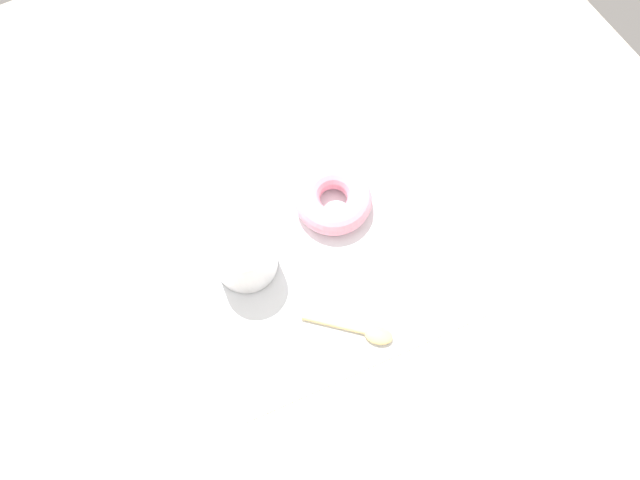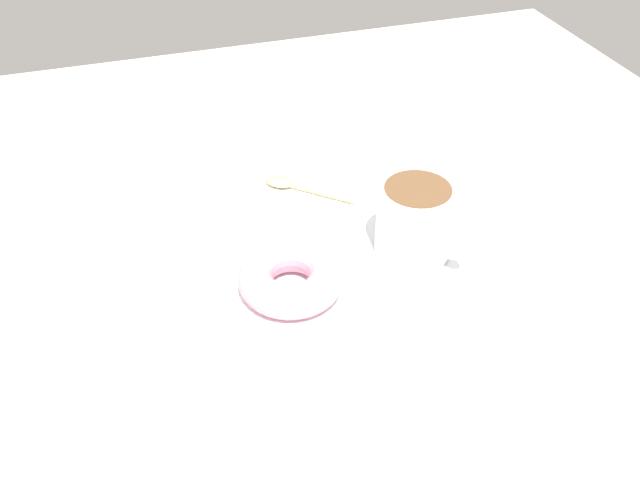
# 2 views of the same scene
# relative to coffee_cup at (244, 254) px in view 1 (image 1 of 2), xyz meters

# --- Properties ---
(ground_plane) EXTENTS (1.20, 1.20, 0.02)m
(ground_plane) POSITION_rel_coffee_cup_xyz_m (-0.00, 0.09, -0.05)
(ground_plane) COLOR beige
(napkin) EXTENTS (0.38, 0.38, 0.00)m
(napkin) POSITION_rel_coffee_cup_xyz_m (0.02, 0.10, -0.04)
(napkin) COLOR white
(napkin) RESTS_ON ground_plane
(coffee_cup) EXTENTS (0.11, 0.08, 0.08)m
(coffee_cup) POSITION_rel_coffee_cup_xyz_m (0.00, 0.00, 0.00)
(coffee_cup) COLOR white
(coffee_cup) RESTS_ON napkin
(donut) EXTENTS (0.11, 0.11, 0.03)m
(donut) POSITION_rel_coffee_cup_xyz_m (-0.02, 0.14, -0.02)
(donut) COLOR pink
(donut) RESTS_ON napkin
(spoon) EXTENTS (0.09, 0.10, 0.01)m
(spoon) POSITION_rel_coffee_cup_xyz_m (0.16, 0.09, -0.04)
(spoon) COLOR #D8B772
(spoon) RESTS_ON napkin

